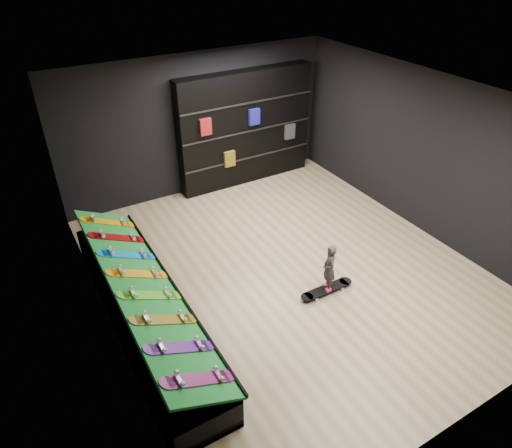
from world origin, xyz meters
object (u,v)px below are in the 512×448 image
display_rack (144,311)px  floor_skateboard (326,291)px  back_shelving (245,128)px  child (328,276)px

display_rack → floor_skateboard: display_rack is taller
floor_skateboard → back_shelving: bearing=79.6°
display_rack → back_shelving: back_shelving is taller
display_rack → child: size_ratio=8.93×
display_rack → child: 2.91m
back_shelving → floor_skateboard: bearing=-101.1°
back_shelving → child: (-0.82, -4.16, -0.92)m
child → floor_skateboard: bearing=-67.1°
floor_skateboard → child: 0.30m
display_rack → floor_skateboard: (2.78, -0.84, -0.21)m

